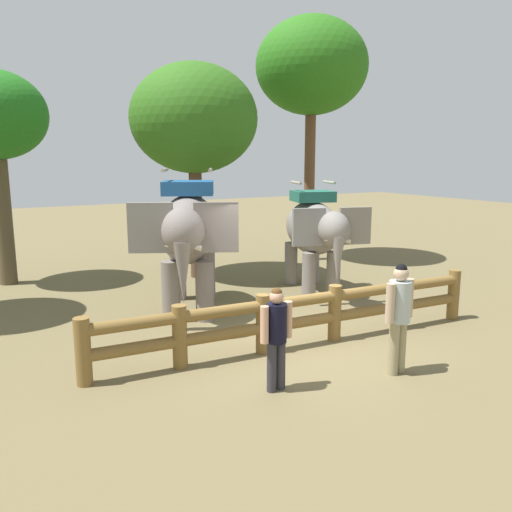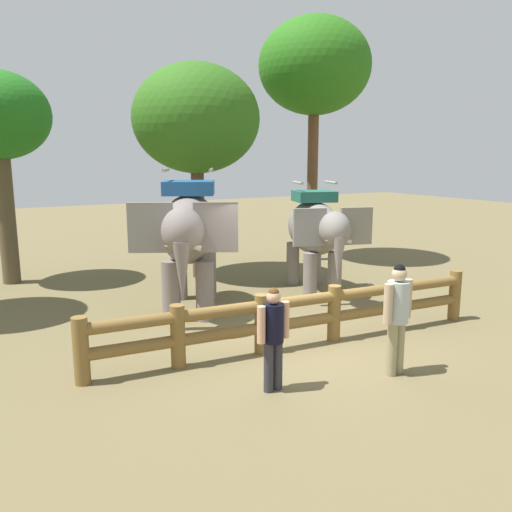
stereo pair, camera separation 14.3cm
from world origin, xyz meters
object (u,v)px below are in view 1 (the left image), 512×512
object	(u,v)px
elephant_near_left	(188,233)
elephant_center	(315,231)
tree_far_left	(194,120)
log_fence	(300,314)
tree_deep_back	(312,68)
tourist_woman_in_black	(276,332)
tourist_man_in_blue	(399,311)

from	to	relation	value
elephant_near_left	elephant_center	world-z (taller)	elephant_near_left
elephant_near_left	tree_far_left	distance (m)	4.30
log_fence	elephant_center	world-z (taller)	elephant_center
log_fence	tree_deep_back	bearing A→B (deg)	53.41
tourist_woman_in_black	tree_deep_back	world-z (taller)	tree_deep_back
elephant_near_left	log_fence	bearing A→B (deg)	-73.18
tree_far_left	elephant_center	bearing A→B (deg)	-58.70
log_fence	tourist_man_in_blue	world-z (taller)	tourist_man_in_blue
elephant_near_left	tourist_man_in_blue	size ratio (longest dim) A/B	2.08
elephant_near_left	tourist_woman_in_black	size ratio (longest dim) A/B	2.37
elephant_center	tree_far_left	size ratio (longest dim) A/B	0.57
tree_far_left	tree_deep_back	bearing A→B (deg)	6.36
elephant_center	tourist_man_in_blue	world-z (taller)	elephant_center
tourist_man_in_blue	tourist_woman_in_black	bearing A→B (deg)	167.84
elephant_near_left	tourist_woman_in_black	bearing A→B (deg)	-95.88
elephant_near_left	tourist_woman_in_black	xyz separation A→B (m)	(-0.44, -4.27, -0.86)
tourist_man_in_blue	tree_far_left	world-z (taller)	tree_far_left
tree_deep_back	elephant_near_left	bearing A→B (deg)	-148.19
elephant_near_left	tree_deep_back	size ratio (longest dim) A/B	0.48
elephant_center	tree_far_left	world-z (taller)	tree_far_left
tourist_man_in_blue	log_fence	bearing A→B (deg)	110.53
log_fence	tourist_man_in_blue	size ratio (longest dim) A/B	4.35
elephant_near_left	tree_deep_back	xyz separation A→B (m)	(5.71, 3.54, 4.32)
tourist_woman_in_black	tree_deep_back	distance (m)	11.21
tree_far_left	tree_deep_back	distance (m)	4.57
tourist_woman_in_black	tourist_man_in_blue	size ratio (longest dim) A/B	0.88
elephant_near_left	tree_far_left	world-z (taller)	tree_far_left
tree_far_left	elephant_near_left	bearing A→B (deg)	-116.17
tourist_man_in_blue	tree_far_left	distance (m)	8.45
log_fence	elephant_center	xyz separation A→B (m)	(2.48, 2.97, 0.96)
tourist_woman_in_black	elephant_near_left	bearing A→B (deg)	84.12
elephant_near_left	elephant_center	bearing A→B (deg)	0.35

